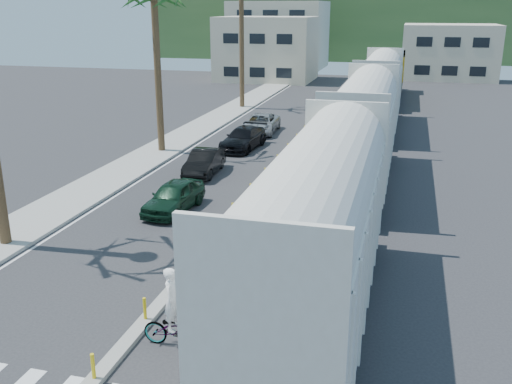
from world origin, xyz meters
TOP-DOWN VIEW (x-y plane):
  - ground at (0.00, 0.00)m, footprint 140.00×140.00m
  - sidewalk at (-8.50, 25.00)m, footprint 3.00×90.00m
  - rails at (5.00, 28.00)m, footprint 1.56×100.00m
  - median at (0.00, 19.96)m, footprint 0.45×60.00m
  - lane_markings at (-2.15, 25.00)m, footprint 9.42×90.00m
  - freight_train at (5.00, 23.63)m, footprint 3.00×60.94m
  - buildings at (-6.41, 71.66)m, footprint 38.00×27.00m
  - hillside at (0.00, 100.00)m, footprint 80.00×20.00m
  - car_lead at (-3.05, 11.54)m, footprint 2.30×4.44m
  - car_second at (-3.79, 17.81)m, footprint 1.97×4.42m
  - car_third at (-3.33, 24.26)m, footprint 2.94×5.32m
  - car_rear at (-3.49, 29.58)m, footprint 2.86×5.34m
  - cyclist at (1.41, 1.09)m, footprint 0.80×2.04m

SIDE VIEW (x-z plane):
  - ground at x=0.00m, z-range 0.00..0.00m
  - lane_markings at x=-2.15m, z-range 0.00..0.01m
  - rails at x=5.00m, z-range 0.00..0.06m
  - sidewalk at x=-8.50m, z-range 0.00..0.15m
  - median at x=0.00m, z-range -0.34..0.51m
  - car_second at x=-3.79m, z-range 0.00..1.40m
  - car_rear at x=-3.49m, z-range 0.00..1.42m
  - car_lead at x=-3.05m, z-range 0.00..1.43m
  - car_third at x=-3.33m, z-range 0.00..1.44m
  - cyclist at x=1.41m, z-range -0.42..1.99m
  - freight_train at x=5.00m, z-range -0.02..5.83m
  - buildings at x=-6.41m, z-range -0.64..9.36m
  - hillside at x=0.00m, z-range 0.00..12.00m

